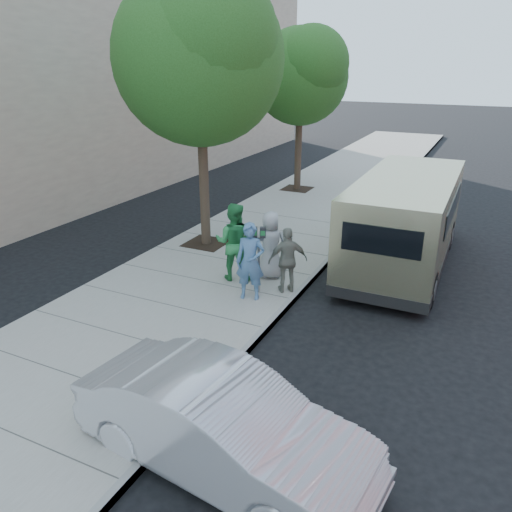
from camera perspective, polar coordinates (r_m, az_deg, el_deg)
name	(u,v)px	position (r m, az deg, el deg)	size (l,w,h in m)	color
ground	(237,293)	(12.34, -2.23, -4.23)	(120.00, 120.00, 0.00)	black
sidewalk	(202,283)	(12.77, -6.22, -3.06)	(5.00, 60.00, 0.15)	gray
curb_face	(291,302)	(11.77, 4.01, -5.21)	(0.12, 60.00, 0.16)	gray
tree_near	(200,52)	(14.32, -6.37, 22.17)	(4.62, 4.60, 7.53)	black
tree_far	(302,72)	(21.18, 5.25, 20.19)	(3.92, 3.80, 6.49)	black
parking_meter	(259,245)	(11.63, 0.30, 1.22)	(0.35, 0.24, 1.62)	gray
van	(405,220)	(14.09, 16.69, 4.00)	(2.34, 6.81, 2.51)	beige
sedan	(223,426)	(7.18, -3.83, -18.79)	(1.53, 4.39, 1.45)	silver
person_officer	(250,262)	(11.39, -0.67, -0.64)	(0.67, 0.44, 1.83)	teal
person_green_shirt	(234,242)	(12.41, -2.53, 1.63)	(0.96, 0.75, 1.98)	#2C8945
person_gray_shirt	(271,245)	(12.54, 1.67, 1.27)	(0.85, 0.55, 1.73)	#9F9FA2
person_striped_polo	(288,260)	(11.78, 3.66, -0.49)	(0.94, 0.39, 1.61)	gray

